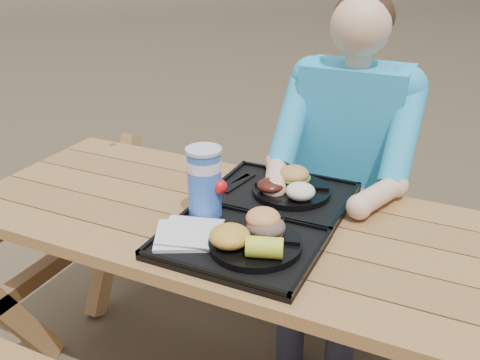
% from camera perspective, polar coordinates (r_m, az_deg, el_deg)
% --- Properties ---
extents(picnic_table, '(1.80, 1.49, 0.75)m').
position_cam_1_polar(picnic_table, '(1.89, 0.00, -14.05)').
color(picnic_table, '#999999').
rests_on(picnic_table, ground).
extents(tray_near, '(0.45, 0.35, 0.02)m').
position_cam_1_polar(tray_near, '(1.52, -0.21, -6.96)').
color(tray_near, black).
rests_on(tray_near, picnic_table).
extents(tray_far, '(0.45, 0.35, 0.02)m').
position_cam_1_polar(tray_far, '(1.79, 4.47, -1.69)').
color(tray_far, black).
rests_on(tray_far, picnic_table).
extents(plate_near, '(0.26, 0.26, 0.02)m').
position_cam_1_polar(plate_near, '(1.48, 1.63, -6.88)').
color(plate_near, black).
rests_on(plate_near, tray_near).
extents(plate_far, '(0.26, 0.26, 0.02)m').
position_cam_1_polar(plate_far, '(1.78, 5.50, -1.17)').
color(plate_far, black).
rests_on(plate_far, tray_far).
extents(napkin_stack, '(0.23, 0.23, 0.02)m').
position_cam_1_polar(napkin_stack, '(1.54, -5.82, -5.75)').
color(napkin_stack, silver).
rests_on(napkin_stack, tray_near).
extents(soda_cup, '(0.10, 0.10, 0.21)m').
position_cam_1_polar(soda_cup, '(1.61, -3.80, -0.38)').
color(soda_cup, blue).
rests_on(soda_cup, tray_near).
extents(condiment_bbq, '(0.06, 0.06, 0.03)m').
position_cam_1_polar(condiment_bbq, '(1.61, 1.83, -3.83)').
color(condiment_bbq, black).
rests_on(condiment_bbq, tray_near).
extents(condiment_mustard, '(0.05, 0.05, 0.03)m').
position_cam_1_polar(condiment_mustard, '(1.58, 3.93, -4.60)').
color(condiment_mustard, gold).
rests_on(condiment_mustard, tray_near).
extents(sandwich, '(0.10, 0.10, 0.11)m').
position_cam_1_polar(sandwich, '(1.49, 2.79, -3.89)').
color(sandwich, '#DD8D4E').
rests_on(sandwich, plate_near).
extents(mac_cheese, '(0.11, 0.11, 0.06)m').
position_cam_1_polar(mac_cheese, '(1.45, -1.10, -6.01)').
color(mac_cheese, gold).
rests_on(mac_cheese, plate_near).
extents(corn_cob, '(0.12, 0.12, 0.06)m').
position_cam_1_polar(corn_cob, '(1.40, 2.64, -7.19)').
color(corn_cob, yellow).
rests_on(corn_cob, plate_near).
extents(cutlery_far, '(0.05, 0.18, 0.01)m').
position_cam_1_polar(cutlery_far, '(1.85, -0.16, -0.29)').
color(cutlery_far, black).
rests_on(cutlery_far, tray_far).
extents(burger, '(0.10, 0.10, 0.09)m').
position_cam_1_polar(burger, '(1.80, 5.81, 1.02)').
color(burger, '#C28744').
rests_on(burger, plate_far).
extents(baked_beans, '(0.09, 0.09, 0.04)m').
position_cam_1_polar(baked_beans, '(1.75, 3.31, -0.60)').
color(baked_beans, '#44150D').
rests_on(baked_beans, plate_far).
extents(potato_salad, '(0.09, 0.09, 0.05)m').
position_cam_1_polar(potato_salad, '(1.70, 6.46, -1.20)').
color(potato_salad, white).
rests_on(potato_salad, plate_far).
extents(diner, '(0.48, 0.84, 1.28)m').
position_cam_1_polar(diner, '(2.15, 11.27, -1.01)').
color(diner, '#1AB7B5').
rests_on(diner, ground).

